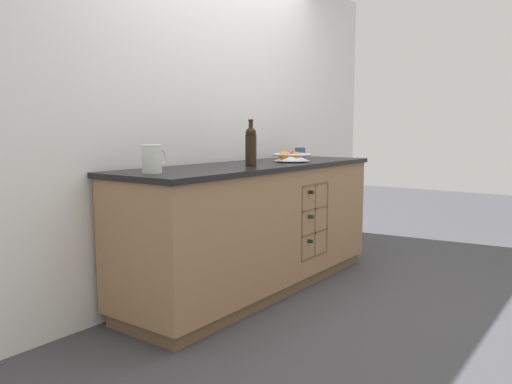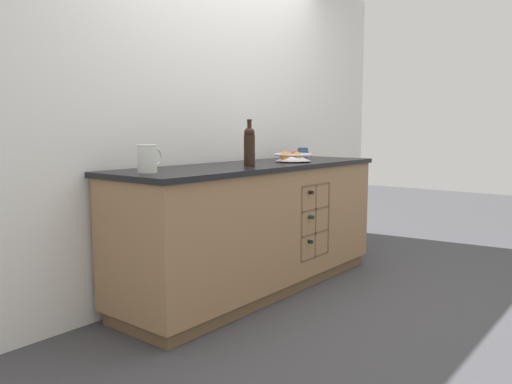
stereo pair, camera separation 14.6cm
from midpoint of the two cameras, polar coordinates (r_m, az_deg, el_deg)
ground_plane at (r=3.76m, az=-1.13°, el=-10.98°), size 14.00×14.00×0.00m
back_wall at (r=3.83m, az=-5.88°, el=8.68°), size 4.69×0.06×2.55m
kitchen_island at (r=3.64m, az=-1.11°, el=-3.95°), size 2.33×0.70×0.92m
fruit_bowl at (r=3.80m, az=3.02°, el=4.08°), size 0.29×0.29×0.08m
white_pitcher at (r=2.89m, az=-13.22°, el=3.79°), size 0.17×0.11×0.16m
ceramic_mug at (r=4.11m, az=4.08°, el=4.40°), size 0.12×0.08×0.10m
standing_wine_bottle at (r=3.33m, az=-1.85°, el=5.34°), size 0.08×0.08×0.31m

